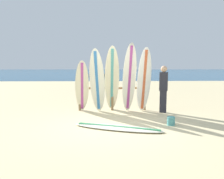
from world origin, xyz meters
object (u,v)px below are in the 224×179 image
Objects in this scene: surfboard_rack at (112,94)px; surfboard_leaning_center_left at (112,80)px; surfboard_lying_on_sand at (118,128)px; beachgoer_standing at (163,87)px; surfboard_leaning_left at (97,81)px; sand_bucket at (171,121)px; surfboard_leaning_center at (129,78)px; surfboard_leaning_center_right at (144,80)px; small_boat_offshore at (98,75)px; surfboard_leaning_far_left at (82,86)px.

surfboard_rack is 1.08× the size of surfboard_leaning_center_left.
surfboard_lying_on_sand is 1.49× the size of beachgoer_standing.
surfboard_leaning_center_left is at bearing 9.96° from surfboard_leaning_left.
surfboard_rack is 0.86m from surfboard_leaning_left.
sand_bucket is at bearing 10.84° from surfboard_lying_on_sand.
surfboard_leaning_center is at bearing 0.97° from surfboard_leaning_left.
surfboard_leaning_left is at bearing 178.45° from beachgoer_standing.
surfboard_leaning_center_right reaches higher than beachgoer_standing.
surfboard_leaning_center_right is at bearing 176.57° from beachgoer_standing.
surfboard_leaning_center is 0.78× the size of small_boat_offshore.
surfboard_leaning_center is at bearing -6.72° from surfboard_leaning_center_left.
surfboard_leaning_center_left reaches higher than surfboard_leaning_center_right.
surfboard_leaning_left is at bearing 106.91° from surfboard_lying_on_sand.
sand_bucket is (2.77, -1.91, -0.84)m from surfboard_leaning_far_left.
surfboard_leaning_center is (0.64, -0.08, 0.06)m from surfboard_leaning_center_left.
surfboard_leaning_far_left is at bearing 118.49° from surfboard_lying_on_sand.
surfboard_leaning_far_left is 1.78m from surfboard_leaning_center.
surfboard_rack is 0.63m from surfboard_leaning_center_left.
surfboard_leaning_far_left is at bearing 166.35° from surfboard_leaning_left.
surfboard_leaning_center_left is (1.11, -0.04, 0.25)m from surfboard_leaning_far_left.
surfboard_leaning_center_left reaches higher than beachgoer_standing.
surfboard_leaning_far_left is 3.47m from sand_bucket.
beachgoer_standing is at bearing -4.88° from surfboard_leaning_center_left.
surfboard_leaning_left reaches higher than beachgoer_standing.
surfboard_leaning_center is (1.18, 0.02, 0.10)m from surfboard_leaning_left.
surfboard_leaning_far_left is at bearing 175.97° from surfboard_leaning_center_right.
surfboard_leaning_center reaches higher than surfboard_leaning_far_left.
sand_bucket is (-0.23, -1.70, -0.83)m from beachgoer_standing.
surfboard_leaning_center_left is 9.63× the size of sand_bucket.
surfboard_leaning_left is at bearing -13.65° from surfboard_leaning_far_left.
sand_bucket reaches higher than surfboard_lying_on_sand.
beachgoer_standing is (1.89, -0.16, -0.26)m from surfboard_leaning_center_left.
surfboard_leaning_center reaches higher than surfboard_leaning_center_right.
surfboard_leaning_left is 1.72m from surfboard_leaning_center_right.
surfboard_leaning_center_right is 0.76m from beachgoer_standing.
surfboard_leaning_center is at bearing 119.73° from sand_bucket.
sand_bucket is at bearing -97.66° from beachgoer_standing.
surfboard_leaning_center is 2.49m from surfboard_lying_on_sand.
surfboard_leaning_center_left is 0.94× the size of surfboard_lying_on_sand.
surfboard_leaning_center is 2.36m from sand_bucket.
sand_bucket is at bearing -74.44° from surfboard_leaning_center_right.
surfboard_leaning_far_left is at bearing -167.11° from surfboard_rack.
sand_bucket is (1.66, -1.86, -1.09)m from surfboard_leaning_center_left.
surfboard_leaning_center_right is 1.38× the size of beachgoer_standing.
surfboard_leaning_far_left is 2.68m from surfboard_lying_on_sand.
surfboard_leaning_center_right is 28.21m from small_boat_offshore.
surfboard_leaning_center_right reaches higher than small_boat_offshore.
surfboard_leaning_center_right is 2.10m from sand_bucket.
surfboard_leaning_center_right is (1.72, -0.02, 0.02)m from surfboard_leaning_left.
small_boat_offshore is at bearing 95.84° from sand_bucket.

